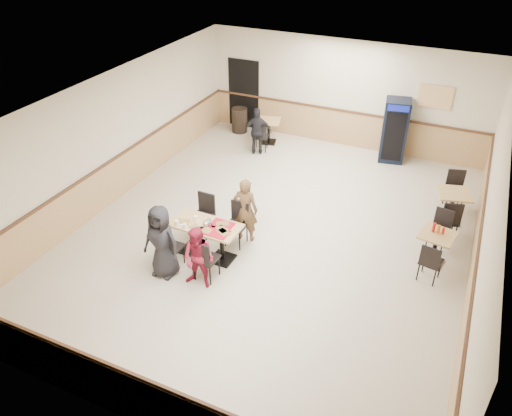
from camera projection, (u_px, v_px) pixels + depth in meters
The scene contains 20 objects.
ground at pixel (273, 233), 10.82m from camera, with size 10.00×10.00×0.00m, color beige.
room_shell at pixel (384, 175), 11.84m from camera, with size 10.00×10.00×10.00m.
main_table at pixel (206, 235), 9.92m from camera, with size 1.41×0.73×0.75m.
main_chairs at pixel (204, 235), 9.95m from camera, with size 1.27×1.66×0.95m.
diner_woman_left at pixel (162, 242), 9.30m from camera, with size 0.74×0.48×1.51m, color black.
diner_woman_right at pixel (199, 258), 9.08m from camera, with size 0.62×0.48×1.27m, color maroon.
diner_man_opposite at pixel (245, 210), 10.28m from camera, with size 0.53×0.35×1.44m, color brown.
lone_diner at pixel (257, 131), 13.75m from camera, with size 0.78×0.33×1.33m, color black.
tabletop_clutter at pixel (209, 226), 9.69m from camera, with size 1.20×0.61×0.12m.
side_table_near at pixel (436, 244), 9.74m from camera, with size 0.74×0.74×0.69m.
side_table_near_chair_south at pixel (431, 261), 9.33m from camera, with size 0.40×0.40×0.87m, color black, non-canonical shape.
side_table_near_chair_north at pixel (439, 230), 10.17m from camera, with size 0.40×0.40×0.87m, color black, non-canonical shape.
side_table_far at pixel (452, 202), 10.96m from camera, with size 0.85×0.85×0.74m.
side_table_far_chair_south at pixel (449, 217), 10.52m from camera, with size 0.43×0.43×0.94m, color black, non-canonical shape.
side_table_far_chair_north at pixel (455, 191), 11.43m from camera, with size 0.43×0.43×0.94m, color black, non-canonical shape.
condiment_caddy at pixel (437, 229), 9.62m from camera, with size 0.23×0.06×0.20m.
back_table at pixel (269, 128), 14.46m from camera, with size 0.80×0.80×0.70m.
back_table_chair_lone at pixel (261, 136), 14.05m from camera, with size 0.41×0.41×0.88m, color black, non-canonical shape.
pepsi_cooler at pixel (394, 131), 13.33m from camera, with size 0.75×0.76×1.71m.
trash_bin at pixel (240, 120), 15.17m from camera, with size 0.47×0.47×0.75m, color black.
Camera 1 is at (3.33, -8.17, 6.31)m, focal length 35.00 mm.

